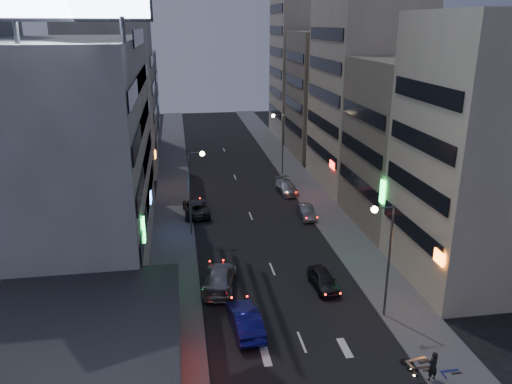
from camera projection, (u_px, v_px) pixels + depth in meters
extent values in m
cube|color=#4C4C4F|center=(173.00, 206.00, 54.62)|extent=(4.00, 120.00, 0.12)
cube|color=#4C4C4F|center=(315.00, 199.00, 57.00)|extent=(4.00, 120.00, 0.12)
cube|color=beige|center=(60.00, 361.00, 26.99)|extent=(8.00, 12.00, 3.60)
cube|color=black|center=(75.00, 328.00, 26.51)|extent=(11.00, 13.00, 0.25)
cube|color=black|center=(154.00, 331.00, 27.33)|extent=(0.12, 4.00, 0.90)
cube|color=#FF1E14|center=(156.00, 331.00, 27.34)|extent=(0.04, 3.70, 0.70)
cube|color=beige|center=(57.00, 153.00, 41.06)|extent=(14.00, 24.00, 18.00)
cube|color=beige|center=(483.00, 154.00, 36.60)|extent=(10.00, 11.00, 20.00)
cube|color=gray|center=(415.00, 145.00, 48.07)|extent=(11.00, 12.00, 16.00)
cube|color=beige|center=(364.00, 95.00, 59.19)|extent=(10.00, 14.00, 22.00)
cube|color=beige|center=(110.00, 97.00, 64.34)|extent=(11.00, 10.00, 20.00)
cube|color=gray|center=(118.00, 102.00, 77.22)|extent=(12.00, 10.00, 15.00)
cube|color=gray|center=(330.00, 95.00, 73.93)|extent=(11.00, 12.00, 18.00)
cube|color=beige|center=(310.00, 66.00, 86.13)|extent=(12.00, 12.00, 24.00)
cylinder|color=#595B60|center=(16.00, 30.00, 28.72)|extent=(0.30, 0.30, 1.50)
cylinder|color=#595B60|center=(123.00, 30.00, 29.61)|extent=(0.30, 0.30, 1.50)
cylinder|color=#595B60|center=(389.00, 262.00, 33.00)|extent=(0.16, 0.16, 8.00)
cylinder|color=#595B60|center=(384.00, 208.00, 31.64)|extent=(1.40, 0.10, 0.10)
sphere|color=#FFD88C|center=(375.00, 210.00, 31.58)|extent=(0.44, 0.44, 0.44)
cylinder|color=#595B60|center=(190.00, 194.00, 46.09)|extent=(0.16, 0.16, 8.00)
cylinder|color=#595B60|center=(196.00, 153.00, 44.94)|extent=(1.40, 0.10, 0.10)
sphere|color=#FFD88C|center=(202.00, 154.00, 45.06)|extent=(0.44, 0.44, 0.44)
cylinder|color=#595B60|center=(283.00, 145.00, 64.79)|extent=(0.16, 0.16, 8.00)
cylinder|color=#595B60|center=(278.00, 115.00, 63.43)|extent=(1.40, 0.10, 0.10)
sphere|color=#FFD88C|center=(273.00, 116.00, 63.37)|extent=(0.44, 0.44, 0.44)
imported|color=#26252A|center=(323.00, 280.00, 37.77)|extent=(1.85, 4.11, 1.37)
imported|color=gray|center=(306.00, 212.00, 51.52)|extent=(1.43, 3.94, 1.29)
imported|color=#27262B|center=(196.00, 208.00, 52.31)|extent=(2.82, 5.57, 1.51)
imported|color=#ACAEB4|center=(287.00, 187.00, 59.02)|extent=(2.24, 4.98, 1.42)
imported|color=navy|center=(245.00, 320.00, 32.45)|extent=(2.15, 5.03, 1.61)
imported|color=gray|center=(220.00, 278.00, 37.76)|extent=(3.33, 5.96, 1.63)
imported|color=black|center=(433.00, 366.00, 27.74)|extent=(0.75, 0.58, 1.82)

